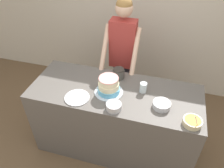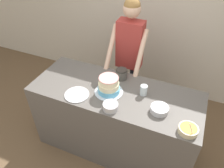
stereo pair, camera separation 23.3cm
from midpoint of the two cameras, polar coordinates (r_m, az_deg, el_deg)
name	(u,v)px [view 1 (the left image)]	position (r m, az deg, el deg)	size (l,w,h in m)	color
ground_plane	(106,167)	(2.94, -3.93, -21.02)	(14.00, 14.00, 0.00)	brown
wall_back	(141,13)	(3.51, 5.61, 17.92)	(10.00, 0.05, 2.60)	beige
counter	(115,120)	(2.76, -1.75, -9.44)	(1.92, 0.76, 0.96)	#5B5651
person_baker	(123,48)	(2.89, 0.46, 9.32)	(0.45, 0.48, 1.77)	#2D2D38
cake	(109,86)	(2.35, -3.71, -0.63)	(0.32, 0.32, 0.20)	silver
frosting_bowl_orange	(192,122)	(2.15, 17.37, -9.56)	(0.18, 0.18, 0.18)	beige
frosting_bowl_pink	(114,106)	(2.19, -2.59, -5.95)	(0.16, 0.16, 0.07)	silver
frosting_bowl_white	(162,105)	(2.25, 9.97, -5.45)	(0.18, 0.18, 0.06)	silver
drinking_glass	(143,88)	(2.39, 5.44, -1.04)	(0.08, 0.08, 0.12)	silver
ceramic_plate	(77,98)	(2.38, -11.89, -3.61)	(0.27, 0.27, 0.01)	silver
stoneware_jar	(119,73)	(2.58, -0.86, 2.70)	(0.14, 0.14, 0.12)	#4C4742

